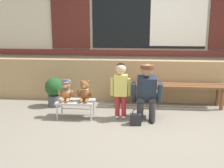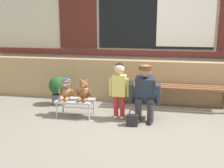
% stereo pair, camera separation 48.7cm
% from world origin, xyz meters
% --- Properties ---
extents(ground_plane, '(60.00, 60.00, 0.00)m').
position_xyz_m(ground_plane, '(0.00, 0.00, 0.00)').
color(ground_plane, gray).
extents(brick_low_wall, '(7.90, 0.25, 0.85)m').
position_xyz_m(brick_low_wall, '(0.00, 1.43, 0.42)').
color(brick_low_wall, tan).
rests_on(brick_low_wall, ground).
extents(shop_facade, '(8.06, 0.26, 3.51)m').
position_xyz_m(shop_facade, '(0.00, 1.94, 1.76)').
color(shop_facade, beige).
rests_on(shop_facade, ground).
extents(wooden_bench_long, '(2.10, 0.40, 0.44)m').
position_xyz_m(wooden_bench_long, '(0.40, 1.06, 0.37)').
color(wooden_bench_long, brown).
rests_on(wooden_bench_long, ground).
extents(small_display_bench, '(0.64, 0.36, 0.30)m').
position_xyz_m(small_display_bench, '(-1.25, 0.25, 0.27)').
color(small_display_bench, '#BCBCC1').
rests_on(small_display_bench, ground).
extents(teddy_bear_with_hat, '(0.28, 0.27, 0.36)m').
position_xyz_m(teddy_bear_with_hat, '(-1.41, 0.25, 0.47)').
color(teddy_bear_with_hat, '#A86B3D').
rests_on(teddy_bear_with_hat, small_display_bench).
extents(teddy_bear_plain, '(0.28, 0.26, 0.36)m').
position_xyz_m(teddy_bear_plain, '(-1.09, 0.25, 0.46)').
color(teddy_bear_plain, brown).
rests_on(teddy_bear_plain, small_display_bench).
extents(child_standing, '(0.35, 0.18, 0.96)m').
position_xyz_m(child_standing, '(-0.48, 0.29, 0.59)').
color(child_standing, '#B7282D').
rests_on(child_standing, ground).
extents(adult_crouching, '(0.50, 0.49, 0.95)m').
position_xyz_m(adult_crouching, '(-0.04, 0.30, 0.48)').
color(adult_crouching, '#333338').
rests_on(adult_crouching, ground).
extents(handbag_on_ground, '(0.18, 0.11, 0.27)m').
position_xyz_m(handbag_on_ground, '(-0.22, -0.01, 0.10)').
color(handbag_on_ground, '#232328').
rests_on(handbag_on_ground, ground).
extents(potted_plant, '(0.36, 0.36, 0.57)m').
position_xyz_m(potted_plant, '(-1.80, 0.84, 0.32)').
color(potted_plant, '#4C4C51').
rests_on(potted_plant, ground).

